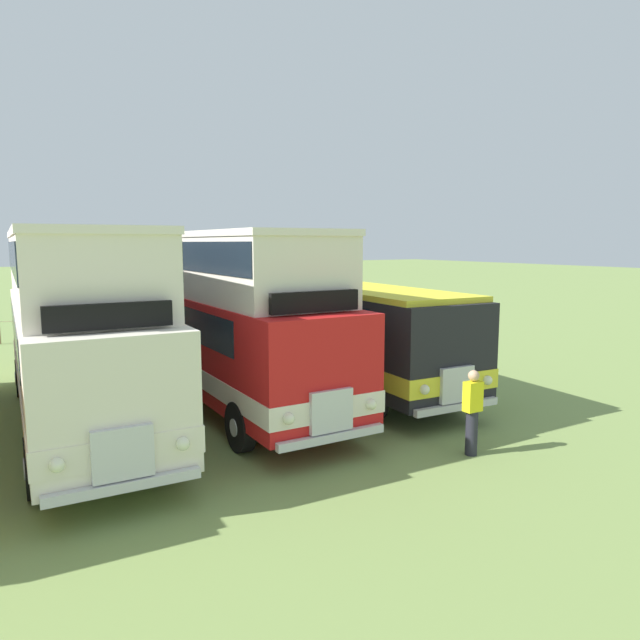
% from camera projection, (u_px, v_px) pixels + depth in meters
% --- Properties ---
extents(bus_seventh_in_row, '(2.78, 10.84, 4.49)m').
position_uv_depth(bus_seventh_in_row, '(76.00, 319.00, 13.07)').
color(bus_seventh_in_row, silver).
rests_on(bus_seventh_in_row, ground).
extents(bus_eighth_in_row, '(2.67, 10.94, 4.49)m').
position_uv_depth(bus_eighth_in_row, '(223.00, 309.00, 15.20)').
color(bus_eighth_in_row, red).
rests_on(bus_eighth_in_row, ground).
extents(bus_ninth_in_row, '(2.91, 9.83, 2.99)m').
position_uv_depth(bus_ninth_in_row, '(346.00, 327.00, 16.82)').
color(bus_ninth_in_row, black).
rests_on(bus_ninth_in_row, ground).
extents(marshal_person, '(0.36, 0.24, 1.73)m').
position_uv_depth(marshal_person, '(472.00, 412.00, 11.33)').
color(marshal_person, '#23232D').
rests_on(marshal_person, ground).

